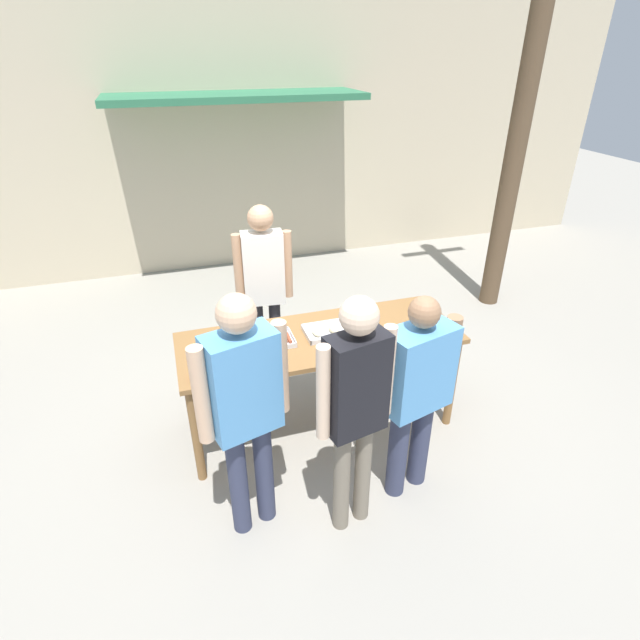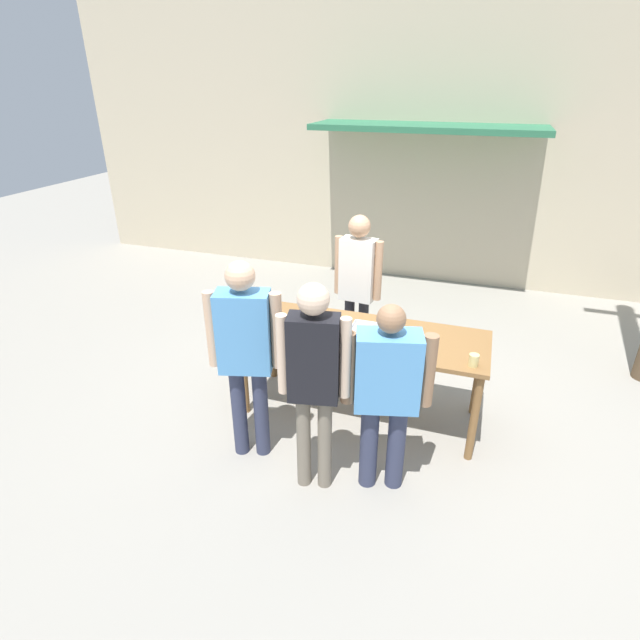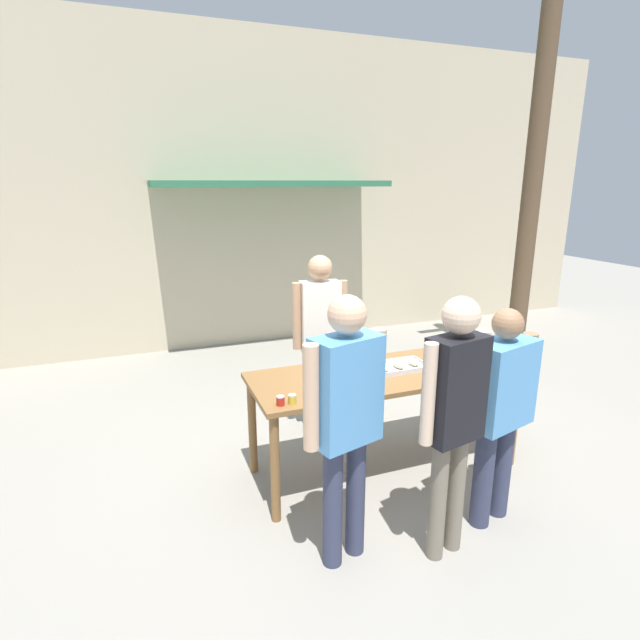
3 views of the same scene
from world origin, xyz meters
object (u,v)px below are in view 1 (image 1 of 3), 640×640
Objects in this scene: food_tray_sausages at (268,341)px; condiment_jar_mustard at (196,376)px; person_customer_with_cup at (416,385)px; condiment_jar_ketchup at (209,374)px; beer_cup at (449,329)px; food_tray_buns at (334,330)px; person_server_behind_table at (264,279)px; person_customer_waiting_in_line at (356,399)px; utility_pole at (531,64)px; person_customer_holding_hotdog at (244,400)px.

condiment_jar_mustard is (-0.59, -0.33, 0.02)m from food_tray_sausages.
condiment_jar_ketchup is at bearing -38.19° from person_customer_with_cup.
beer_cup reaches higher than condiment_jar_mustard.
food_tray_buns is 1.11m from condiment_jar_ketchup.
person_server_behind_table is at bearing 79.45° from food_tray_sausages.
food_tray_sausages is 0.23× the size of person_customer_waiting_in_line.
person_customer_waiting_in_line is at bearing -137.71° from utility_pole.
condiment_jar_mustard is 1.38m from person_server_behind_table.
beer_cup is at bearing -12.58° from food_tray_sausages.
person_server_behind_table is 1.10× the size of person_customer_with_cup.
food_tray_buns is 0.27× the size of person_server_behind_table.
beer_cup is 0.02× the size of utility_pole.
utility_pole is at bearing 46.12° from beer_cup.
person_customer_with_cup is (1.33, -0.58, 0.01)m from condiment_jar_ketchup.
beer_cup is 0.06× the size of person_customer_holding_hotdog.
condiment_jar_ketchup is at bearing -152.89° from utility_pole.
person_customer_waiting_in_line reaches higher than food_tray_sausages.
person_server_behind_table is 3.64m from utility_pole.
person_customer_waiting_in_line is (0.17, -1.91, 0.00)m from person_server_behind_table.
person_customer_waiting_in_line is at bearing -42.68° from condiment_jar_ketchup.
person_customer_holding_hotdog reaches higher than person_customer_with_cup.
food_tray_buns is 3.66m from utility_pole.
food_tray_buns is 0.93m from beer_cup.
food_tray_buns is 6.92× the size of condiment_jar_mustard.
beer_cup is 0.06× the size of person_server_behind_table.
person_customer_with_cup is at bearing -22.35° from condiment_jar_mustard.
food_tray_sausages is 1.15m from person_customer_waiting_in_line.
condiment_jar_ketchup is (-1.06, -0.33, 0.01)m from food_tray_buns.
condiment_jar_ketchup is 0.04× the size of person_customer_waiting_in_line.
person_customer_waiting_in_line is (0.65, -0.20, 0.00)m from person_customer_holding_hotdog.
person_server_behind_table is at bearing 57.32° from condiment_jar_mustard.
utility_pole is at bearing 26.54° from condiment_jar_mustard.
person_server_behind_table reaches higher than beer_cup.
person_customer_waiting_in_line is at bearing -78.66° from person_server_behind_table.
condiment_jar_mustard is 0.65× the size of beer_cup.
beer_cup is 0.07× the size of person_customer_with_cup.
person_customer_holding_hotdog is at bearing -28.28° from person_customer_waiting_in_line.
food_tray_sausages is 1.47m from beer_cup.
food_tray_buns is 0.29× the size of person_customer_with_cup.
beer_cup is (1.43, -0.32, 0.04)m from food_tray_sausages.
condiment_jar_mustard is at bearing -150.62° from food_tray_sausages.
utility_pole reaches higher than person_server_behind_table.
food_tray_buns is 6.92× the size of condiment_jar_ketchup.
person_customer_waiting_in_line is at bearing -102.37° from food_tray_buns.
food_tray_sausages is 0.07× the size of utility_pole.
food_tray_sausages is 5.92× the size of condiment_jar_ketchup.
beer_cup is 1.36m from person_customer_waiting_in_line.
condiment_jar_mustard is at bearing -51.65° from person_customer_waiting_in_line.
food_tray_buns is 0.09× the size of utility_pole.
person_server_behind_table reaches higher than food_tray_buns.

